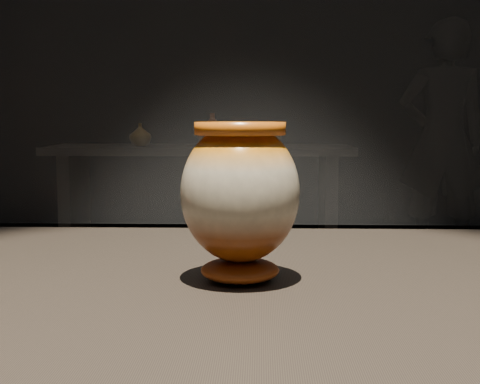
% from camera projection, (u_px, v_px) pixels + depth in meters
% --- Properties ---
extents(main_vase, '(0.16, 0.16, 0.20)m').
position_uv_depth(main_vase, '(240.00, 195.00, 0.85)').
color(main_vase, '#6D2C09').
rests_on(main_vase, display_plinth).
extents(back_shelf, '(2.00, 0.60, 0.90)m').
position_uv_depth(back_shelf, '(200.00, 185.00, 4.46)').
color(back_shelf, black).
rests_on(back_shelf, ground).
extents(back_vase_left, '(0.16, 0.16, 0.15)m').
position_uv_depth(back_vase_left, '(140.00, 135.00, 4.41)').
color(back_vase_left, '#8A5914').
rests_on(back_vase_left, back_shelf).
extents(back_vase_mid, '(0.29, 0.29, 0.22)m').
position_uv_depth(back_vase_mid, '(212.00, 130.00, 4.38)').
color(back_vase_mid, '#6D2C09').
rests_on(back_vase_mid, back_shelf).
extents(back_vase_right, '(0.08, 0.08, 0.10)m').
position_uv_depth(back_vase_right, '(275.00, 138.00, 4.37)').
color(back_vase_right, '#8A5914').
rests_on(back_vase_right, back_shelf).
extents(visitor, '(0.67, 0.45, 1.82)m').
position_uv_depth(visitor, '(442.00, 140.00, 5.09)').
color(visitor, black).
rests_on(visitor, ground).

